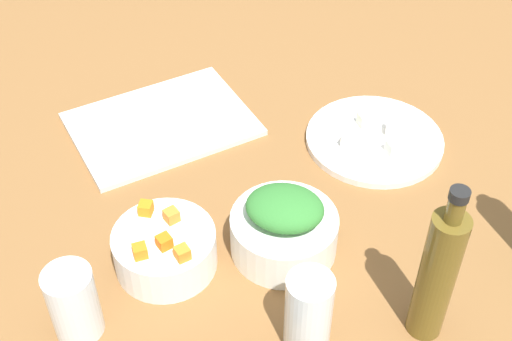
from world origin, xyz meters
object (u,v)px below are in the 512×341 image
(bowl_greens, at_px, (284,234))
(drinking_glass_0, at_px, (73,303))
(plate_tofu, at_px, (374,140))
(bowl_carrots, at_px, (165,249))
(cutting_board, at_px, (162,124))
(drinking_glass_1, at_px, (308,313))
(bottle_0, at_px, (437,275))

(bowl_greens, height_order, drinking_glass_0, drinking_glass_0)
(plate_tofu, distance_m, bowl_greens, 0.28)
(plate_tofu, height_order, bowl_greens, bowl_greens)
(bowl_carrots, bearing_deg, plate_tofu, -165.45)
(cutting_board, height_order, drinking_glass_1, drinking_glass_1)
(bowl_greens, xyz_separation_m, drinking_glass_1, (0.04, 0.15, 0.03))
(plate_tofu, bearing_deg, bowl_greens, 31.31)
(cutting_board, xyz_separation_m, bowl_carrots, (0.09, 0.29, 0.02))
(plate_tofu, bearing_deg, drinking_glass_0, 16.56)
(cutting_board, distance_m, bowl_greens, 0.34)
(plate_tofu, relative_size, drinking_glass_1, 1.89)
(cutting_board, height_order, drinking_glass_0, drinking_glass_0)
(cutting_board, xyz_separation_m, bowl_greens, (-0.07, 0.33, 0.03))
(plate_tofu, xyz_separation_m, bowl_greens, (0.24, 0.15, 0.03))
(plate_tofu, distance_m, drinking_glass_1, 0.41)
(bowl_carrots, xyz_separation_m, bottle_0, (-0.27, 0.24, 0.08))
(cutting_board, distance_m, drinking_glass_0, 0.42)
(plate_tofu, bearing_deg, drinking_glass_1, 46.42)
(cutting_board, relative_size, drinking_glass_1, 2.46)
(cutting_board, height_order, bowl_carrots, bowl_carrots)
(drinking_glass_1, bearing_deg, cutting_board, -87.00)
(bowl_greens, height_order, drinking_glass_1, drinking_glass_1)
(bottle_0, bearing_deg, plate_tofu, -111.77)
(plate_tofu, relative_size, bowl_greens, 1.52)
(bowl_carrots, bearing_deg, bottle_0, 138.35)
(cutting_board, height_order, plate_tofu, plate_tofu)
(bowl_carrots, distance_m, drinking_glass_1, 0.23)
(drinking_glass_0, bearing_deg, bowl_greens, -177.47)
(cutting_board, relative_size, bottle_0, 1.21)
(bottle_0, height_order, drinking_glass_0, bottle_0)
(cutting_board, height_order, bowl_greens, bowl_greens)
(cutting_board, height_order, bottle_0, bottle_0)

